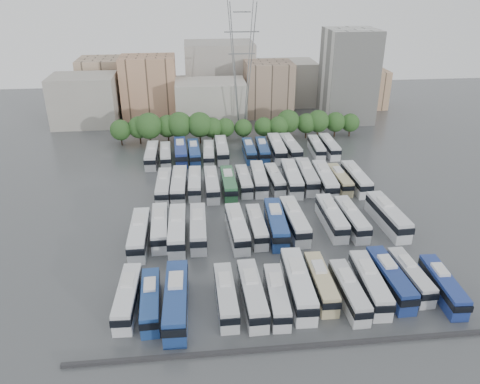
{
  "coord_description": "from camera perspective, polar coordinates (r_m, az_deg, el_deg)",
  "views": [
    {
      "loc": [
        -11.93,
        -74.39,
        41.04
      ],
      "look_at": [
        -3.37,
        4.68,
        3.0
      ],
      "focal_mm": 35.0,
      "sensor_mm": 36.0,
      "label": 1
    }
  ],
  "objects": [
    {
      "name": "bus_r2_s13",
      "position": [
        99.54,
        13.96,
        1.64
      ],
      "size": [
        2.83,
        12.61,
        3.95
      ],
      "rotation": [
        0.0,
        0.0,
        0.01
      ],
      "color": "white",
      "rests_on": "ground"
    },
    {
      "name": "bus_r1_s1",
      "position": [
        79.88,
        -9.75,
        -4.2
      ],
      "size": [
        3.03,
        12.32,
        3.84
      ],
      "rotation": [
        0.0,
        0.0,
        0.03
      ],
      "color": "white",
      "rests_on": "ground"
    },
    {
      "name": "bus_r3_s9",
      "position": [
        113.56,
        4.5,
        5.39
      ],
      "size": [
        3.18,
        13.31,
        4.16
      ],
      "rotation": [
        0.0,
        0.0,
        -0.02
      ],
      "color": "silver",
      "rests_on": "ground"
    },
    {
      "name": "bus_r2_s7",
      "position": [
        96.82,
        2.32,
        1.7
      ],
      "size": [
        3.2,
        12.49,
        3.89
      ],
      "rotation": [
        0.0,
        0.0,
        -0.04
      ],
      "color": "silver",
      "rests_on": "ground"
    },
    {
      "name": "bus_r0_s2",
      "position": [
        63.0,
        -7.79,
        -12.91
      ],
      "size": [
        3.26,
        13.66,
        4.27
      ],
      "rotation": [
        0.0,
        0.0,
        -0.02
      ],
      "color": "navy",
      "rests_on": "ground"
    },
    {
      "name": "bus_r3_s5",
      "position": [
        112.41,
        -2.25,
        5.2
      ],
      "size": [
        2.9,
        12.73,
        3.98
      ],
      "rotation": [
        0.0,
        0.0,
        -0.01
      ],
      "color": "silver",
      "rests_on": "ground"
    },
    {
      "name": "bus_r3_s4",
      "position": [
        110.78,
        -3.82,
        4.73
      ],
      "size": [
        2.95,
        11.49,
        3.58
      ],
      "rotation": [
        0.0,
        0.0,
        -0.04
      ],
      "color": "silver",
      "rests_on": "ground"
    },
    {
      "name": "bus_r0_s4",
      "position": [
        63.74,
        -1.73,
        -12.49
      ],
      "size": [
        2.66,
        11.51,
        3.6
      ],
      "rotation": [
        0.0,
        0.0,
        0.01
      ],
      "color": "silver",
      "rests_on": "ground"
    },
    {
      "name": "bus_r0_s8",
      "position": [
        66.98,
        9.81,
        -10.79
      ],
      "size": [
        2.64,
        11.46,
        3.59
      ],
      "rotation": [
        0.0,
        0.0,
        -0.01
      ],
      "color": "#C7B889",
      "rests_on": "ground"
    },
    {
      "name": "city_buildings",
      "position": [
        150.03,
        -4.43,
        12.72
      ],
      "size": [
        102.0,
        35.0,
        20.0
      ],
      "color": "#9E998E",
      "rests_on": "ground"
    },
    {
      "name": "bus_r2_s8",
      "position": [
        97.23,
        4.24,
        1.63
      ],
      "size": [
        2.85,
        11.21,
        3.49
      ],
      "rotation": [
        0.0,
        0.0,
        0.04
      ],
      "color": "silver",
      "rests_on": "ground"
    },
    {
      "name": "bus_r1_s0",
      "position": [
        78.33,
        -12.18,
        -5.0
      ],
      "size": [
        2.84,
        12.81,
        4.02
      ],
      "rotation": [
        0.0,
        0.0,
        -0.0
      ],
      "color": "white",
      "rests_on": "ground"
    },
    {
      "name": "bus_r2_s11",
      "position": [
        97.4,
        10.29,
        1.54
      ],
      "size": [
        3.58,
        13.51,
        4.2
      ],
      "rotation": [
        0.0,
        0.0,
        -0.05
      ],
      "color": "white",
      "rests_on": "ground"
    },
    {
      "name": "bus_r0_s6",
      "position": [
        63.98,
        4.49,
        -12.46
      ],
      "size": [
        2.89,
        11.22,
        3.49
      ],
      "rotation": [
        0.0,
        0.0,
        -0.04
      ],
      "color": "silver",
      "rests_on": "ground"
    },
    {
      "name": "parapet",
      "position": [
        59.32,
        7.55,
        -18.16
      ],
      "size": [
        56.0,
        0.5,
        0.5
      ],
      "primitive_type": "cube",
      "color": "#2D2D30",
      "rests_on": "ground"
    },
    {
      "name": "bus_r0_s1",
      "position": [
        64.06,
        -10.86,
        -12.86
      ],
      "size": [
        2.88,
        11.23,
        3.5
      ],
      "rotation": [
        0.0,
        0.0,
        0.04
      ],
      "color": "navy",
      "rests_on": "ground"
    },
    {
      "name": "ground",
      "position": [
        85.79,
        2.58,
        -3.05
      ],
      "size": [
        220.0,
        220.0,
        0.0
      ],
      "primitive_type": "plane",
      "color": "#424447",
      "rests_on": "ground"
    },
    {
      "name": "bus_r2_s10",
      "position": [
        98.52,
        8.17,
        1.95
      ],
      "size": [
        3.4,
        13.16,
        4.09
      ],
      "rotation": [
        0.0,
        0.0,
        -0.04
      ],
      "color": "silver",
      "rests_on": "ground"
    },
    {
      "name": "bus_r2_s12",
      "position": [
        98.88,
        12.04,
        1.54
      ],
      "size": [
        2.62,
        11.23,
        3.51
      ],
      "rotation": [
        0.0,
        0.0,
        0.02
      ],
      "color": "#C3B586",
      "rests_on": "ground"
    },
    {
      "name": "bus_r1_s11",
      "position": [
        83.63,
        13.41,
        -3.13
      ],
      "size": [
        3.01,
        12.25,
        3.82
      ],
      "rotation": [
        0.0,
        0.0,
        0.03
      ],
      "color": "silver",
      "rests_on": "ground"
    },
    {
      "name": "bus_r1_s8",
      "position": [
        81.13,
        6.64,
        -3.41
      ],
      "size": [
        3.14,
        12.88,
        4.02
      ],
      "rotation": [
        0.0,
        0.0,
        0.03
      ],
      "color": "silver",
      "rests_on": "ground"
    },
    {
      "name": "bus_r0_s11",
      "position": [
        69.83,
        17.82,
        -9.96
      ],
      "size": [
        3.01,
        12.37,
        3.86
      ],
      "rotation": [
        0.0,
        0.0,
        0.03
      ],
      "color": "navy",
      "rests_on": "ground"
    },
    {
      "name": "bus_r0_s9",
      "position": [
        66.18,
        13.13,
        -11.65
      ],
      "size": [
        2.62,
        11.38,
        3.56
      ],
      "rotation": [
        0.0,
        0.0,
        0.01
      ],
      "color": "silver",
      "rests_on": "ground"
    },
    {
      "name": "bus_r2_s5",
      "position": [
        94.62,
        -1.4,
        1.08
      ],
      "size": [
        2.68,
        12.02,
        3.77
      ],
      "rotation": [
        0.0,
        0.0,
        0.01
      ],
      "color": "#2D6A3E",
      "rests_on": "ground"
    },
    {
      "name": "bus_r2_s6",
      "position": [
        96.07,
        0.48,
        1.4
      ],
      "size": [
        2.56,
        11.17,
        3.5
      ],
      "rotation": [
        0.0,
        0.0,
        0.01
      ],
      "color": "silver",
      "rests_on": "ground"
    },
    {
      "name": "bus_r0_s12",
      "position": [
        71.62,
        20.05,
        -9.54
      ],
      "size": [
        2.81,
        11.11,
        3.46
      ],
      "rotation": [
        0.0,
        0.0,
        0.04
      ],
      "color": "silver",
      "rests_on": "ground"
    },
    {
      "name": "bus_r1_s5",
      "position": [
        78.45,
        -0.36,
        -4.36
      ],
      "size": [
        3.25,
        12.53,
        3.9
      ],
      "rotation": [
        0.0,
        0.0,
        0.04
      ],
      "color": "white",
      "rests_on": "ground"
    },
    {
      "name": "bus_r2_s4",
      "position": [
        94.39,
        -3.48,
        1.0
      ],
      "size": [
        2.72,
        12.19,
        3.82
      ],
      "rotation": [
        0.0,
        0.0,
        0.01
      ],
      "color": "silver",
      "rests_on": "ground"
    },
    {
      "name": "bus_r3_s2",
      "position": [
        111.95,
        -7.26,
        4.93
      ],
      "size": [
        3.33,
        12.92,
        4.02
      ],
      "rotation": [
        0.0,
        0.0,
        0.04
      ],
      "color": "navy",
      "rests_on": "ground"
    },
    {
      "name": "electricity_pylon",
      "position": [
        127.15,
        0.22,
        15.42
      ],
      "size": [
        9.0,
        6.91,
        33.83
      ],
      "color": "slate",
      "rests_on": "ground"
    },
    {
      "name": "bus_r0_s5",
      "position": [
        63.85,
        1.49,
        -12.28
      ],
      "size": [
        2.96,
        12.27,
        3.83
      ],
      "rotation": [
        0.0,
        0.0,
        0.02
      ],
      "color": "silver",
      "rests_on": "ground"
    },
    {
      "name": "bus_r3_s1",
      "position": [
        111.29,
        -9.05,
        4.53
      ],
      "size": [
        2.84,
        11.14,
        3.47
      ],
      "rotation": [
        0.0,
        0.0,
        0.04
      ],
      "color": "silver",
      "rests_on": "ground"
    },
    {
      "name": "bus_r0_s13",
      "position": [
        71.23,
        23.48,
        -10.37
      ],
      "size": [
        3.05,
        11.46,
        3.56
      ],
      "rotation": [
        0.0,
        0.0,
        -0.05
      ],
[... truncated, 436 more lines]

